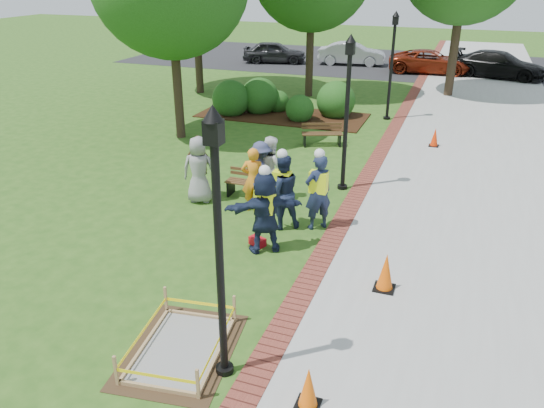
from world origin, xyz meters
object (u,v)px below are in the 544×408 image
(wet_concrete_pad, at_px, (180,339))
(hivis_worker_b, at_px, (318,190))
(bench_near, at_px, (251,189))
(lamp_near, at_px, (218,231))
(hivis_worker_a, at_px, (265,210))
(cone_front, at_px, (308,388))
(hivis_worker_c, at_px, (282,190))

(wet_concrete_pad, relative_size, hivis_worker_b, 1.24)
(bench_near, distance_m, lamp_near, 7.24)
(wet_concrete_pad, bearing_deg, hivis_worker_a, 88.53)
(cone_front, bearing_deg, hivis_worker_c, 112.96)
(bench_near, bearing_deg, hivis_worker_c, -45.52)
(cone_front, height_order, hivis_worker_a, hivis_worker_a)
(bench_near, bearing_deg, lamp_near, -71.19)
(bench_near, relative_size, hivis_worker_c, 0.70)
(hivis_worker_b, relative_size, hivis_worker_c, 1.01)
(bench_near, distance_m, hivis_worker_b, 2.62)
(wet_concrete_pad, bearing_deg, hivis_worker_b, 80.31)
(hivis_worker_a, relative_size, hivis_worker_b, 1.00)
(cone_front, height_order, lamp_near, lamp_near)
(wet_concrete_pad, distance_m, hivis_worker_a, 3.75)
(hivis_worker_b, bearing_deg, wet_concrete_pad, -99.69)
(wet_concrete_pad, relative_size, cone_front, 3.57)
(wet_concrete_pad, xyz_separation_m, bench_near, (-1.34, 6.32, 0.00))
(hivis_worker_a, distance_m, hivis_worker_c, 1.24)
(lamp_near, bearing_deg, hivis_worker_c, 99.25)
(cone_front, relative_size, lamp_near, 0.16)
(lamp_near, distance_m, hivis_worker_b, 5.54)
(bench_near, height_order, lamp_near, lamp_near)
(cone_front, xyz_separation_m, hivis_worker_a, (-2.23, 4.11, 0.66))
(lamp_near, xyz_separation_m, hivis_worker_b, (-0.01, 5.34, -1.49))
(wet_concrete_pad, height_order, hivis_worker_a, hivis_worker_a)
(cone_front, xyz_separation_m, hivis_worker_b, (-1.44, 5.59, 0.66))
(hivis_worker_a, bearing_deg, hivis_worker_b, 62.04)
(wet_concrete_pad, xyz_separation_m, hivis_worker_a, (0.09, 3.67, 0.76))
(wet_concrete_pad, bearing_deg, cone_front, -10.78)
(wet_concrete_pad, xyz_separation_m, lamp_near, (0.88, -0.19, 2.25))
(bench_near, distance_m, hivis_worker_a, 3.11)
(hivis_worker_b, height_order, hivis_worker_c, hivis_worker_b)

